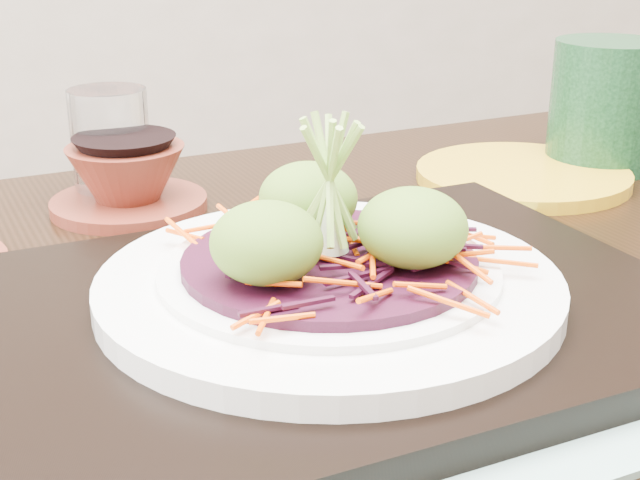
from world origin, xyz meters
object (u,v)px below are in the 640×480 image
object	(u,v)px
water_glass	(111,144)
green_jar	(605,105)
white_plate	(329,283)
yellow_plate	(523,175)
dining_table	(287,436)
serving_tray	(329,312)
terracotta_bowl_set	(127,181)

from	to	relation	value
water_glass	green_jar	xyz separation A→B (m)	(0.49, -0.04, 0.01)
white_plate	yellow_plate	size ratio (longest dim) A/B	1.40
dining_table	serving_tray	xyz separation A→B (m)	(0.02, -0.04, 0.11)
dining_table	green_jar	size ratio (longest dim) A/B	10.24
green_jar	yellow_plate	bearing A→B (deg)	-166.39
serving_tray	water_glass	xyz separation A→B (m)	(-0.11, 0.32, 0.04)
yellow_plate	green_jar	world-z (taller)	green_jar
terracotta_bowl_set	water_glass	bearing A→B (deg)	103.34
white_plate	yellow_plate	world-z (taller)	white_plate
white_plate	terracotta_bowl_set	distance (m)	0.30
dining_table	terracotta_bowl_set	distance (m)	0.28
water_glass	white_plate	bearing A→B (deg)	-71.23
white_plate	terracotta_bowl_set	world-z (taller)	terracotta_bowl_set
dining_table	terracotta_bowl_set	xyz separation A→B (m)	(-0.08, 0.24, 0.12)
serving_tray	green_jar	size ratio (longest dim) A/B	3.47
water_glass	yellow_plate	distance (m)	0.39
dining_table	green_jar	distance (m)	0.49
yellow_plate	green_jar	size ratio (longest dim) A/B	1.61
serving_tray	yellow_plate	size ratio (longest dim) A/B	2.15
dining_table	white_plate	bearing A→B (deg)	-74.81
dining_table	serving_tray	distance (m)	0.12
white_plate	yellow_plate	distance (m)	0.38
dining_table	yellow_plate	world-z (taller)	yellow_plate
serving_tray	yellow_plate	xyz separation A→B (m)	(0.28, 0.26, -0.01)
white_plate	water_glass	distance (m)	0.34
water_glass	terracotta_bowl_set	xyz separation A→B (m)	(0.01, -0.04, -0.02)
water_glass	green_jar	bearing A→B (deg)	-4.42
water_glass	green_jar	distance (m)	0.49
terracotta_bowl_set	yellow_plate	world-z (taller)	terracotta_bowl_set
dining_table	yellow_plate	size ratio (longest dim) A/B	6.35
terracotta_bowl_set	serving_tray	bearing A→B (deg)	-70.47
dining_table	yellow_plate	distance (m)	0.38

